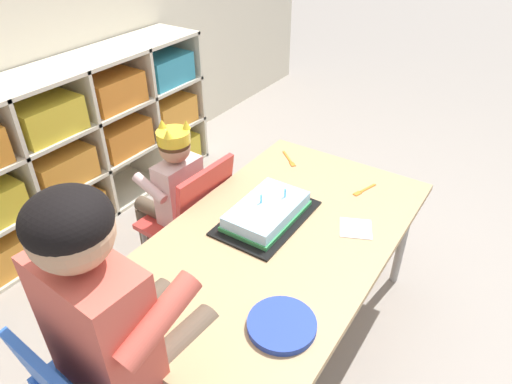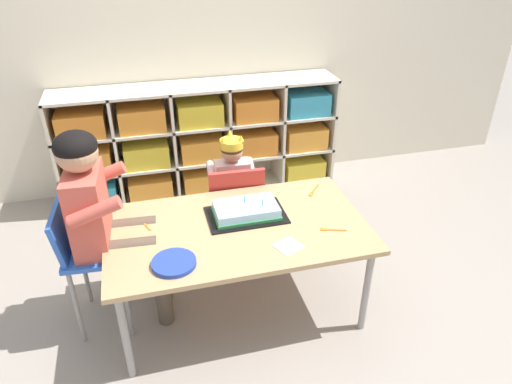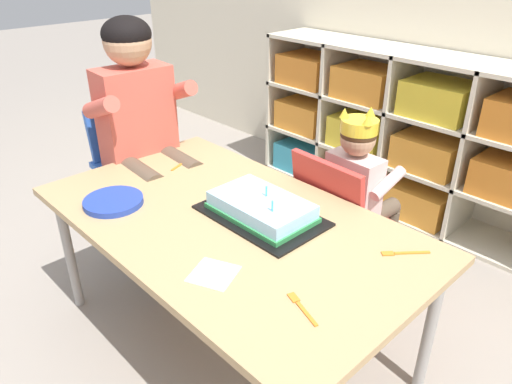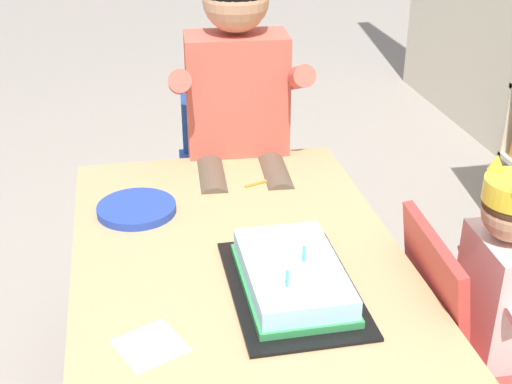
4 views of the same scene
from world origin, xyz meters
The scene contains 8 objects.
activity_table centered at (0.00, 0.00, 0.50)m, with size 1.31×0.76×0.54m.
classroom_chair_blue centered at (0.09, 0.49, 0.38)m, with size 0.37×0.34×0.65m.
classroom_chair_adult_side centered at (-0.74, 0.11, 0.47)m, with size 0.34×0.38×0.71m.
adult_helper_seated centered at (-0.63, 0.10, 0.69)m, with size 0.44×0.42×1.09m.
birthday_cake_on_tray centered at (0.07, 0.09, 0.57)m, with size 0.41×0.26×0.10m.
paper_plate_stack centered at (-0.34, -0.22, 0.55)m, with size 0.20×0.20×0.02m, color #233DA3.
paper_napkin_square centered at (0.20, -0.22, 0.54)m, with size 0.12×0.12×0.00m, color white.
fork_near_child_seat centered at (-0.45, 0.14, 0.54)m, with size 0.06×0.12×0.00m.
Camera 4 is at (1.28, -0.23, 1.41)m, focal length 49.39 mm.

